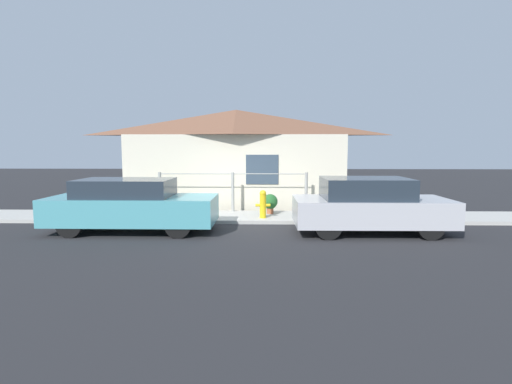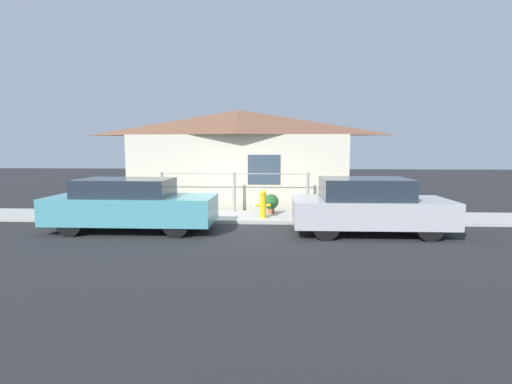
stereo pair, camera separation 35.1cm
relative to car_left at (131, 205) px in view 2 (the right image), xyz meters
The scene contains 10 objects.
ground_plane 2.73m from the car_left, 23.82° to the left, with size 60.00×60.00×0.00m, color #262628.
sidewalk 3.20m from the car_left, 39.58° to the left, with size 24.00×1.86×0.10m.
house 5.39m from the car_left, 60.69° to the left, with size 8.07×2.23×3.55m.
fence 3.68m from the car_left, 48.99° to the left, with size 4.90×0.10×1.28m.
car_left is the anchor object (origin of this frame).
car_right 6.16m from the car_left, ahead, with size 3.93×1.82×1.42m.
fire_hydrant 3.75m from the car_left, 24.31° to the left, with size 0.45×0.20×0.83m.
potted_plant_near_hydrant 4.33m from the car_left, 32.80° to the left, with size 0.48×0.48×0.62m.
potted_plant_by_fence 2.47m from the car_left, 75.05° to the left, with size 0.50×0.50×0.65m.
potted_plant_corner 6.66m from the car_left, 21.19° to the left, with size 0.46×0.46×0.61m.
Camera 2 is at (1.43, -11.24, 2.19)m, focal length 28.00 mm.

